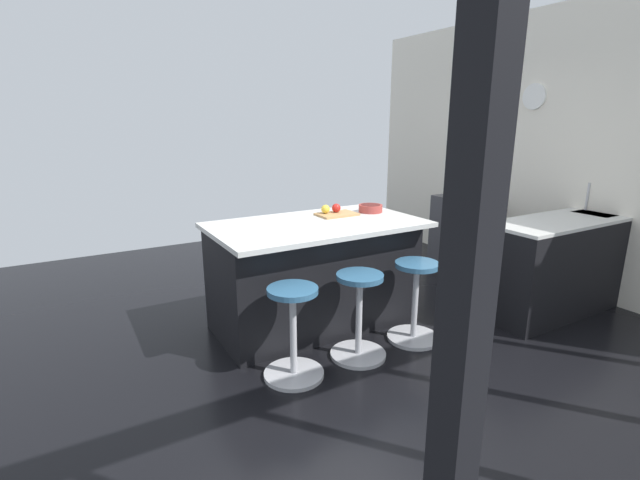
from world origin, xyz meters
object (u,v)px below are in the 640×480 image
object	(u,v)px
apple_red	(336,208)
oven_range	(463,231)
stool_middle	(359,318)
stool_near_camera	(293,335)
apple_yellow	(326,209)
kitchen_island	(315,273)
cutting_board	(337,214)
fruit_bowl	(371,208)
stool_by_window	(415,304)

from	to	relation	value
apple_red	oven_range	bearing A→B (deg)	-168.81
stool_middle	stool_near_camera	size ratio (longest dim) A/B	1.00
stool_near_camera	apple_yellow	world-z (taller)	apple_yellow
kitchen_island	stool_middle	size ratio (longest dim) A/B	2.64
apple_red	apple_yellow	xyz separation A→B (m)	(0.11, -0.01, -0.00)
cutting_board	fruit_bowl	xyz separation A→B (m)	(-0.36, 0.03, 0.03)
kitchen_island	fruit_bowl	bearing A→B (deg)	-172.11
stool_middle	stool_near_camera	world-z (taller)	same
stool_near_camera	fruit_bowl	size ratio (longest dim) A/B	3.04
stool_by_window	cutting_board	world-z (taller)	cutting_board
stool_near_camera	apple_yellow	size ratio (longest dim) A/B	8.58
kitchen_island	stool_near_camera	world-z (taller)	kitchen_island
cutting_board	stool_by_window	bearing A→B (deg)	107.70
kitchen_island	stool_by_window	bearing A→B (deg)	129.27
stool_by_window	cutting_board	distance (m)	1.07
stool_middle	apple_yellow	bearing A→B (deg)	-103.81
stool_by_window	apple_yellow	distance (m)	1.16
oven_range	apple_yellow	bearing A→B (deg)	10.49
kitchen_island	apple_yellow	distance (m)	0.60
stool_middle	fruit_bowl	distance (m)	1.23
oven_range	stool_by_window	size ratio (longest dim) A/B	1.28
kitchen_island	stool_near_camera	bearing A→B (deg)	50.73
oven_range	stool_middle	xyz separation A→B (m)	(2.51, 1.29, -0.12)
fruit_bowl	kitchen_island	bearing A→B (deg)	7.89
stool_middle	cutting_board	size ratio (longest dim) A/B	1.90
apple_red	kitchen_island	bearing A→B (deg)	26.21
fruit_bowl	oven_range	bearing A→B (deg)	-164.84
kitchen_island	stool_middle	world-z (taller)	kitchen_island
stool_near_camera	cutting_board	bearing A→B (deg)	-136.96
apple_yellow	cutting_board	bearing A→B (deg)	155.58
kitchen_island	stool_by_window	xyz separation A→B (m)	(-0.57, 0.70, -0.16)
kitchen_island	apple_red	world-z (taller)	apple_red
stool_by_window	apple_red	world-z (taller)	apple_red
cutting_board	fruit_bowl	bearing A→B (deg)	175.20
stool_by_window	apple_red	xyz separation A→B (m)	(0.25, -0.86, 0.69)
stool_near_camera	fruit_bowl	xyz separation A→B (m)	(-1.24, -0.79, 0.67)
cutting_board	apple_yellow	world-z (taller)	apple_yellow
kitchen_island	apple_red	xyz separation A→B (m)	(-0.32, -0.16, 0.53)
stool_middle	apple_red	distance (m)	1.15
oven_range	apple_red	xyz separation A→B (m)	(2.19, 0.43, 0.58)
cutting_board	apple_red	world-z (taller)	apple_red
stool_middle	apple_red	size ratio (longest dim) A/B	8.39
oven_range	apple_yellow	size ratio (longest dim) A/B	10.99
stool_middle	stool_near_camera	bearing A→B (deg)	0.00
apple_red	stool_near_camera	bearing A→B (deg)	43.79
cutting_board	apple_red	distance (m)	0.06
cutting_board	fruit_bowl	world-z (taller)	fruit_bowl
oven_range	stool_near_camera	distance (m)	3.34
stool_by_window	stool_middle	distance (m)	0.57
kitchen_island	fruit_bowl	world-z (taller)	fruit_bowl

